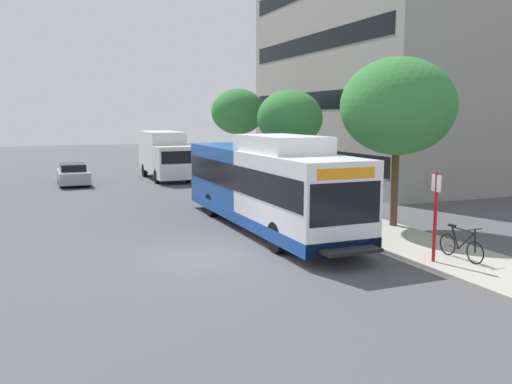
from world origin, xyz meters
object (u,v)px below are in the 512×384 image
street_tree_mid_block (290,118)px  parked_car_far_lane (73,174)px  bicycle_parked (461,245)px  box_truck_background (164,154)px  transit_bus (265,185)px  bus_stop_sign_pole (435,210)px  street_tree_far_block (238,112)px  street_tree_near_stop (398,107)px

street_tree_mid_block → parked_car_far_lane: size_ratio=1.22×
parked_car_far_lane → bicycle_parked: bearing=-68.7°
bicycle_parked → box_truck_background: 24.71m
transit_bus → street_tree_mid_block: bearing=56.6°
bus_stop_sign_pole → street_tree_mid_block: 13.18m
transit_bus → bus_stop_sign_pole: bearing=-70.1°
street_tree_mid_block → parked_car_far_lane: 15.11m
street_tree_mid_block → street_tree_far_block: street_tree_far_block is taller
street_tree_far_block → parked_car_far_lane: bearing=165.9°
street_tree_far_block → parked_car_far_lane: street_tree_far_block is taller
transit_bus → box_truck_background: 17.69m
street_tree_far_block → bus_stop_sign_pole: bearing=-95.2°
box_truck_background → bus_stop_sign_pole: bearing=-84.7°
transit_bus → street_tree_far_block: (4.33, 14.38, 2.89)m
transit_bus → street_tree_near_stop: bearing=-22.7°
street_tree_far_block → parked_car_far_lane: 11.27m
street_tree_far_block → street_tree_near_stop: bearing=-89.1°
street_tree_near_stop → parked_car_far_lane: size_ratio=1.42×
bus_stop_sign_pole → street_tree_mid_block: (1.64, 12.83, 2.55)m
street_tree_far_block → parked_car_far_lane: size_ratio=1.32×
parked_car_far_lane → transit_bus: bearing=-70.7°
bus_stop_sign_pole → street_tree_near_stop: bearing=65.5°
bicycle_parked → street_tree_far_block: 21.57m
street_tree_mid_block → street_tree_far_block: (0.27, 8.21, 0.39)m
bus_stop_sign_pole → street_tree_near_stop: 6.03m
street_tree_near_stop → street_tree_mid_block: 8.12m
bicycle_parked → parked_car_far_lane: bearing=111.3°
bus_stop_sign_pole → box_truck_background: 24.46m
street_tree_mid_block → box_truck_background: size_ratio=0.79×
bicycle_parked → street_tree_near_stop: size_ratio=0.28×
street_tree_near_stop → box_truck_background: size_ratio=0.91×
bicycle_parked → box_truck_background: (-3.17, 24.48, 1.18)m
street_tree_far_block → bicycle_parked: bearing=-92.7°
street_tree_far_block → box_truck_background: street_tree_far_block is taller
bicycle_parked → box_truck_background: bearing=97.4°
bicycle_parked → parked_car_far_lane: size_ratio=0.39×
transit_bus → parked_car_far_lane: size_ratio=2.72×
transit_bus → bicycle_parked: (3.32, -6.79, -1.14)m
transit_bus → parked_car_far_lane: bearing=109.3°
parked_car_far_lane → box_truck_background: 6.21m
parked_car_far_lane → box_truck_background: (6.07, 0.74, 1.08)m
bus_stop_sign_pole → street_tree_mid_block: size_ratio=0.47×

